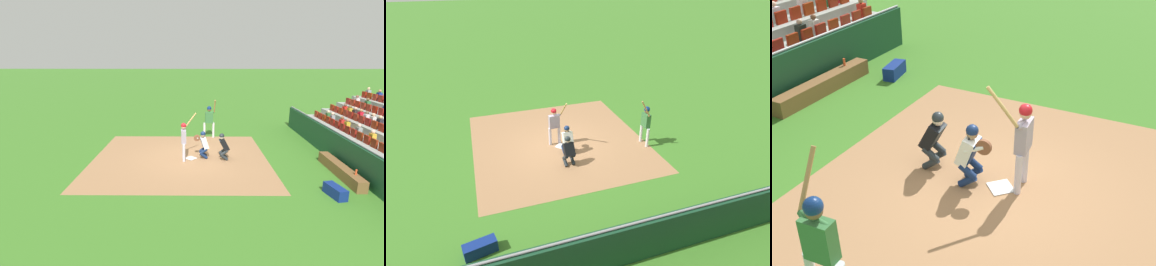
# 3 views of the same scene
# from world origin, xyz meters

# --- Properties ---
(ground_plane) EXTENTS (160.00, 160.00, 0.00)m
(ground_plane) POSITION_xyz_m (0.00, 0.00, 0.00)
(ground_plane) COLOR #3B7524
(infield_dirt_patch) EXTENTS (7.67, 8.12, 0.01)m
(infield_dirt_patch) POSITION_xyz_m (0.00, 0.50, 0.00)
(infield_dirt_patch) COLOR #A0734C
(infield_dirt_patch) RESTS_ON ground_plane
(home_plate_marker) EXTENTS (0.62, 0.62, 0.02)m
(home_plate_marker) POSITION_xyz_m (0.00, 0.00, 0.02)
(home_plate_marker) COLOR white
(home_plate_marker) RESTS_ON infield_dirt_patch
(batter_at_plate) EXTENTS (0.74, 0.72, 2.16)m
(batter_at_plate) POSITION_xyz_m (-0.19, 0.31, 1.10)
(batter_at_plate) COLOR silver
(batter_at_plate) RESTS_ON ground_plane
(catcher_crouching) EXTENTS (0.49, 0.74, 1.31)m
(catcher_crouching) POSITION_xyz_m (0.12, -0.59, 0.73)
(catcher_crouching) COLOR navy
(catcher_crouching) RESTS_ON ground_plane
(home_plate_umpire) EXTENTS (0.49, 0.51, 1.27)m
(home_plate_umpire) POSITION_xyz_m (-0.11, -1.51, 0.69)
(home_plate_umpire) COLOR #222A2D
(home_plate_umpire) RESTS_ON ground_plane
(dugout_wall) EXTENTS (12.93, 0.24, 1.38)m
(dugout_wall) POSITION_xyz_m (0.00, -6.64, 0.66)
(dugout_wall) COLOR #174128
(dugout_wall) RESTS_ON ground_plane
(dugout_bench) EXTENTS (3.44, 0.40, 0.44)m
(dugout_bench) POSITION_xyz_m (-1.95, -6.09, 0.22)
(dugout_bench) COLOR brown
(dugout_bench) RESTS_ON ground_plane
(water_bottle_on_bench) EXTENTS (0.07, 0.07, 0.21)m
(water_bottle_on_bench) POSITION_xyz_m (-2.96, -6.17, 0.55)
(water_bottle_on_bench) COLOR #D84E27
(water_bottle_on_bench) RESTS_ON dugout_bench
(equipment_duffel_bag) EXTENTS (0.98, 0.53, 0.38)m
(equipment_duffel_bag) POSITION_xyz_m (-3.83, -5.04, 0.19)
(equipment_duffel_bag) COLOR navy
(equipment_duffel_bag) RESTS_ON ground_plane
(on_deck_batter) EXTENTS (0.62, 0.67, 2.28)m
(on_deck_batter) POSITION_xyz_m (3.63, -1.02, 1.17)
(on_deck_batter) COLOR silver
(on_deck_batter) RESTS_ON ground_plane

